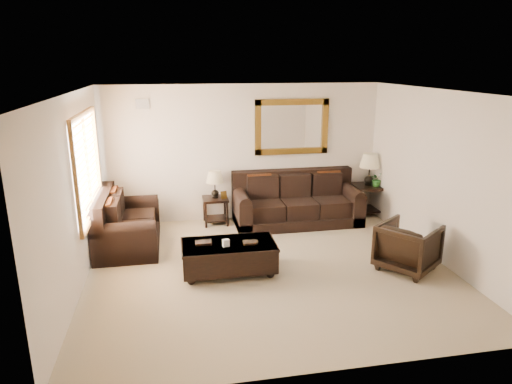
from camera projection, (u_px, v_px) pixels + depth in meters
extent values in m
cube|color=gray|center=(270.00, 269.00, 7.10)|extent=(5.50, 5.00, 0.01)
cube|color=white|center=(271.00, 92.00, 6.36)|extent=(5.50, 5.00, 0.01)
cube|color=silver|center=(244.00, 153.00, 9.09)|extent=(5.50, 0.01, 2.70)
cube|color=silver|center=(326.00, 253.00, 4.37)|extent=(5.50, 0.01, 2.70)
cube|color=silver|center=(74.00, 195.00, 6.24)|extent=(0.01, 5.00, 2.70)
cube|color=silver|center=(440.00, 177.00, 7.21)|extent=(0.01, 5.00, 2.70)
cube|color=white|center=(85.00, 166.00, 7.04)|extent=(0.01, 1.80, 1.50)
cube|color=brown|center=(82.00, 115.00, 6.83)|extent=(0.06, 1.96, 0.08)
cube|color=brown|center=(93.00, 215.00, 7.27)|extent=(0.06, 1.96, 0.08)
cube|color=brown|center=(76.00, 181.00, 6.16)|extent=(0.06, 0.08, 1.50)
cube|color=brown|center=(97.00, 154.00, 7.94)|extent=(0.06, 0.08, 1.50)
cube|color=brown|center=(88.00, 166.00, 7.05)|extent=(0.05, 0.05, 1.50)
cube|color=#4F290F|center=(292.00, 127.00, 9.09)|extent=(1.50, 0.06, 1.10)
cube|color=white|center=(292.00, 127.00, 9.11)|extent=(1.26, 0.01, 0.86)
cube|color=#999999|center=(142.00, 104.00, 8.46)|extent=(0.25, 0.02, 0.18)
cube|color=black|center=(297.00, 218.00, 9.09)|extent=(2.46, 1.06, 0.20)
cube|color=black|center=(292.00, 181.00, 9.29)|extent=(2.46, 0.25, 0.50)
cube|color=black|center=(265.00, 208.00, 8.88)|extent=(0.63, 0.87, 0.30)
cube|color=black|center=(297.00, 206.00, 9.00)|extent=(0.63, 0.87, 0.30)
cube|color=black|center=(329.00, 205.00, 9.11)|extent=(0.63, 0.87, 0.30)
cube|color=black|center=(242.00, 212.00, 8.84)|extent=(0.25, 1.06, 0.59)
cylinder|color=black|center=(242.00, 197.00, 8.76)|extent=(0.25, 1.04, 0.25)
cube|color=black|center=(350.00, 206.00, 9.23)|extent=(0.25, 1.06, 0.59)
cylinder|color=black|center=(351.00, 192.00, 9.15)|extent=(0.25, 1.04, 0.25)
cube|color=#5B260C|center=(260.00, 186.00, 8.97)|extent=(0.47, 0.21, 0.48)
cube|color=#5B260C|center=(329.00, 182.00, 9.22)|extent=(0.47, 0.21, 0.48)
cube|color=black|center=(129.00, 240.00, 7.98)|extent=(1.02, 1.72, 0.19)
cube|color=black|center=(103.00, 207.00, 7.73)|extent=(0.24, 1.72, 0.48)
cube|color=black|center=(128.00, 234.00, 7.62)|extent=(0.84, 0.60, 0.29)
cube|color=black|center=(131.00, 221.00, 8.21)|extent=(0.84, 0.60, 0.29)
cube|color=black|center=(125.00, 247.00, 7.22)|extent=(1.02, 0.24, 0.57)
cylinder|color=black|center=(123.00, 230.00, 7.14)|extent=(1.00, 0.24, 0.24)
cube|color=black|center=(132.00, 216.00, 8.63)|extent=(1.02, 0.24, 0.57)
cylinder|color=black|center=(131.00, 202.00, 8.55)|extent=(1.00, 0.24, 0.24)
cube|color=#5B260C|center=(112.00, 214.00, 7.42)|extent=(0.20, 0.45, 0.46)
cube|color=#5B260C|center=(117.00, 201.00, 8.11)|extent=(0.20, 0.45, 0.46)
cube|color=black|center=(215.00, 199.00, 8.95)|extent=(0.49, 0.49, 0.04)
cube|color=black|center=(216.00, 218.00, 9.06)|extent=(0.42, 0.42, 0.03)
cylinder|color=black|center=(206.00, 216.00, 8.79)|extent=(0.04, 0.04, 0.49)
cylinder|color=black|center=(227.00, 214.00, 8.86)|extent=(0.04, 0.04, 0.49)
cylinder|color=black|center=(204.00, 209.00, 9.18)|extent=(0.04, 0.04, 0.49)
cylinder|color=black|center=(225.00, 208.00, 9.25)|extent=(0.04, 0.04, 0.49)
sphere|color=black|center=(215.00, 193.00, 8.91)|extent=(0.15, 0.15, 0.15)
cylinder|color=black|center=(215.00, 186.00, 8.87)|extent=(0.02, 0.02, 0.32)
cone|color=#CCB788|center=(215.00, 177.00, 8.82)|extent=(0.34, 0.34, 0.23)
cube|color=#4F290F|center=(224.00, 195.00, 8.86)|extent=(0.13, 0.09, 0.15)
cube|color=black|center=(368.00, 186.00, 9.42)|extent=(0.59, 0.59, 0.05)
cube|color=black|center=(367.00, 209.00, 9.56)|extent=(0.51, 0.51, 0.03)
cylinder|color=black|center=(361.00, 206.00, 9.23)|extent=(0.05, 0.05, 0.59)
cylinder|color=black|center=(384.00, 204.00, 9.32)|extent=(0.05, 0.05, 0.59)
cylinder|color=black|center=(351.00, 198.00, 9.71)|extent=(0.05, 0.05, 0.59)
cylinder|color=black|center=(373.00, 197.00, 9.80)|extent=(0.05, 0.05, 0.59)
sphere|color=black|center=(369.00, 180.00, 9.39)|extent=(0.18, 0.18, 0.18)
cylinder|color=black|center=(369.00, 171.00, 9.33)|extent=(0.03, 0.03, 0.39)
cone|color=#CCB788|center=(370.00, 160.00, 9.27)|extent=(0.41, 0.41, 0.28)
sphere|color=black|center=(191.00, 281.00, 6.61)|extent=(0.13, 0.13, 0.13)
sphere|color=black|center=(270.00, 274.00, 6.82)|extent=(0.13, 0.13, 0.13)
sphere|color=black|center=(190.00, 265.00, 7.12)|extent=(0.13, 0.13, 0.13)
sphere|color=black|center=(263.00, 259.00, 7.32)|extent=(0.13, 0.13, 0.13)
cube|color=black|center=(229.00, 255.00, 6.90)|extent=(1.39, 0.76, 0.39)
cube|color=black|center=(229.00, 245.00, 6.85)|extent=(1.42, 0.77, 0.04)
cube|color=black|center=(203.00, 243.00, 6.83)|extent=(0.24, 0.16, 0.03)
cube|color=black|center=(250.00, 242.00, 6.85)|extent=(0.21, 0.15, 0.03)
cube|color=white|center=(226.00, 243.00, 6.72)|extent=(0.11, 0.09, 0.11)
imported|color=black|center=(408.00, 245.00, 6.98)|extent=(1.07, 1.08, 0.82)
imported|color=#1D521C|center=(377.00, 181.00, 9.30)|extent=(0.33, 0.35, 0.23)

